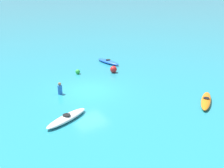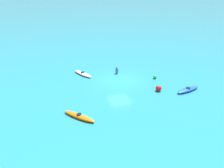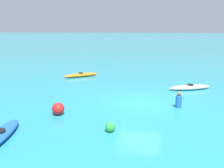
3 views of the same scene
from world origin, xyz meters
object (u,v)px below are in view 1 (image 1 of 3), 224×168
buoy_green (78,72)px  person_near_shore (60,89)px  buoy_red (113,69)px  kayak_orange (206,101)px  kayak_blue (108,62)px  kayak_white (67,118)px

buoy_green → person_near_shore: size_ratio=0.46×
buoy_red → person_near_shore: 6.17m
kayak_orange → kayak_blue: 11.36m
buoy_red → buoy_green: bearing=-112.5°
kayak_orange → buoy_red: bearing=-165.6°
buoy_green → buoy_red: bearing=67.5°
kayak_blue → buoy_red: bearing=-19.2°
person_near_shore → buoy_red: bearing=112.7°
kayak_blue → buoy_red: size_ratio=5.00×
buoy_red → buoy_green: (-1.19, -2.89, -0.10)m
kayak_white → kayak_orange: bearing=76.1°
kayak_white → person_near_shore: 4.06m
buoy_red → person_near_shore: person_near_shore is taller
kayak_orange → kayak_blue: (-11.30, -1.20, 0.00)m
kayak_white → buoy_green: buoy_green is taller
kayak_blue → buoy_red: buoy_red is taller
person_near_shore → kayak_blue: bearing=127.9°
kayak_white → kayak_blue: (-9.12, 7.61, 0.00)m
kayak_orange → buoy_red: 8.78m
kayak_orange → person_near_shore: size_ratio=3.11×
kayak_orange → buoy_red: size_ratio=4.59×
kayak_white → person_near_shore: size_ratio=3.42×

